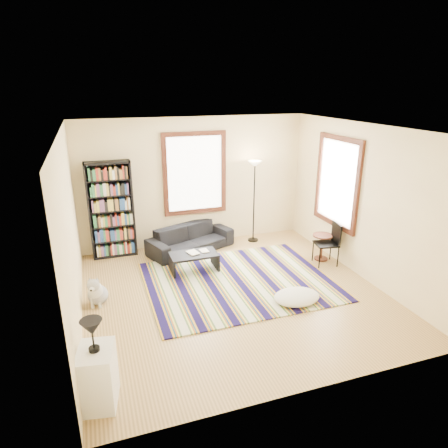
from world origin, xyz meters
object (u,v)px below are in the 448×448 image
object	(u,v)px
side_table	(322,247)
dog	(97,289)
white_cabinet	(98,377)
coffee_table	(194,262)
bookshelf	(111,210)
folding_chair	(326,244)
floor_cushion	(297,297)
floor_lamp	(254,202)
sofa	(191,239)

from	to	relation	value
side_table	dog	bearing A→B (deg)	-175.56
white_cabinet	coffee_table	bearing A→B (deg)	68.26
bookshelf	folding_chair	size ratio (longest dim) A/B	2.33
floor_cushion	white_cabinet	world-z (taller)	white_cabinet
floor_lamp	folding_chair	world-z (taller)	floor_lamp
floor_lamp	white_cabinet	xyz separation A→B (m)	(-3.57, -4.04, -0.58)
floor_cushion	dog	world-z (taller)	dog
dog	floor_cushion	bearing A→B (deg)	-1.98
side_table	folding_chair	bearing A→B (deg)	-103.09
folding_chair	coffee_table	bearing A→B (deg)	177.97
sofa	white_cabinet	size ratio (longest dim) A/B	2.67
floor_lamp	bookshelf	bearing A→B (deg)	176.85
coffee_table	floor_cushion	distance (m)	2.15
coffee_table	dog	world-z (taller)	dog
floor_cushion	white_cabinet	bearing A→B (deg)	-158.57
coffee_table	folding_chair	world-z (taller)	folding_chair
bookshelf	side_table	xyz separation A→B (m)	(4.02, -1.59, -0.73)
white_cabinet	folding_chair	bearing A→B (deg)	39.13
white_cabinet	dog	size ratio (longest dim) A/B	1.35
coffee_table	side_table	xyz separation A→B (m)	(2.63, -0.32, 0.09)
sofa	bookshelf	distance (m)	1.76
sofa	folding_chair	size ratio (longest dim) A/B	2.18
bookshelf	floor_lamp	bearing A→B (deg)	-3.15
coffee_table	floor_lamp	xyz separation A→B (m)	(1.70, 1.10, 0.75)
side_table	floor_lamp	bearing A→B (deg)	123.22
folding_chair	sofa	bearing A→B (deg)	157.05
folding_chair	dog	world-z (taller)	folding_chair
sofa	bookshelf	xyz separation A→B (m)	(-1.58, 0.27, 0.73)
side_table	white_cabinet	xyz separation A→B (m)	(-4.50, -2.62, 0.08)
sofa	bookshelf	world-z (taller)	bookshelf
dog	folding_chair	bearing A→B (deg)	17.93
bookshelf	dog	xyz separation A→B (m)	(-0.42, -1.93, -0.74)
floor_cushion	folding_chair	bearing A→B (deg)	42.48
sofa	floor_lamp	xyz separation A→B (m)	(1.51, 0.10, 0.66)
coffee_table	white_cabinet	distance (m)	3.49
folding_chair	floor_cushion	bearing A→B (deg)	-127.75
bookshelf	white_cabinet	size ratio (longest dim) A/B	2.86
sofa	coffee_table	distance (m)	1.02
floor_lamp	dog	xyz separation A→B (m)	(-3.51, -1.76, -0.67)
coffee_table	floor_lamp	size ratio (longest dim) A/B	0.48
white_cabinet	dog	xyz separation A→B (m)	(0.07, 2.28, -0.09)
side_table	coffee_table	bearing A→B (deg)	172.99
sofa	floor_lamp	world-z (taller)	floor_lamp
floor_lamp	side_table	size ratio (longest dim) A/B	3.44
floor_cushion	dog	size ratio (longest dim) A/B	1.52
bookshelf	floor_lamp	world-z (taller)	bookshelf
white_cabinet	floor_cushion	bearing A→B (deg)	32.15
sofa	floor_lamp	bearing A→B (deg)	-17.03
coffee_table	side_table	bearing A→B (deg)	-7.01
floor_cushion	side_table	world-z (taller)	side_table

